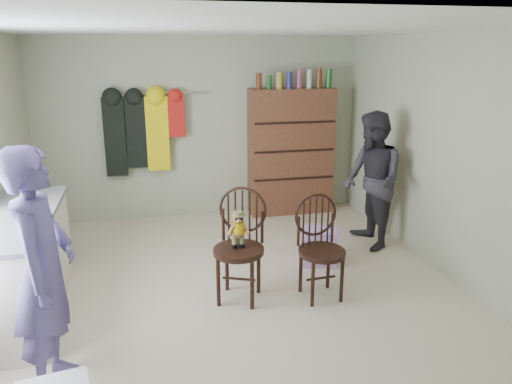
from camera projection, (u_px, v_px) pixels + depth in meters
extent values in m
plane|color=beige|center=(236.00, 290.00, 5.01)|extent=(5.00, 5.00, 0.00)
plane|color=#B2B799|center=(202.00, 129.00, 7.00)|extent=(4.50, 0.00, 4.50)
plane|color=#B2B799|center=(449.00, 157.00, 5.15)|extent=(0.00, 5.00, 5.00)
plane|color=white|center=(233.00, 28.00, 4.32)|extent=(5.00, 5.00, 0.00)
cube|color=silver|center=(22.00, 267.00, 4.46)|extent=(0.60, 1.80, 0.90)
cube|color=slate|center=(15.00, 217.00, 4.33)|extent=(0.64, 1.86, 0.04)
cylinder|color=#99999E|center=(49.00, 276.00, 4.08)|extent=(0.02, 0.02, 0.14)
cylinder|color=#99999E|center=(64.00, 237.00, 4.92)|extent=(0.02, 0.02, 0.14)
cylinder|color=black|center=(239.00, 251.00, 4.68)|extent=(0.63, 0.63, 0.05)
cylinder|color=black|center=(218.00, 282.00, 4.63)|extent=(0.04, 0.04, 0.48)
cylinder|color=black|center=(252.00, 285.00, 4.57)|extent=(0.04, 0.04, 0.48)
cylinder|color=black|center=(227.00, 268.00, 4.94)|extent=(0.04, 0.04, 0.48)
cylinder|color=black|center=(259.00, 270.00, 4.89)|extent=(0.04, 0.04, 0.48)
torus|color=black|center=(243.00, 210.00, 4.77)|extent=(0.44, 0.22, 0.47)
cylinder|color=black|center=(223.00, 225.00, 4.84)|extent=(0.03, 0.03, 0.32)
cylinder|color=black|center=(262.00, 227.00, 4.77)|extent=(0.03, 0.03, 0.32)
cylinder|color=#E4AD08|center=(238.00, 229.00, 4.64)|extent=(0.11, 0.11, 0.11)
cylinder|color=#475128|center=(238.00, 239.00, 4.67)|extent=(0.07, 0.07, 0.16)
sphere|color=#9E7042|center=(238.00, 218.00, 4.61)|extent=(0.10, 0.10, 0.10)
cylinder|color=#475128|center=(238.00, 213.00, 4.60)|extent=(0.09, 0.09, 0.03)
cube|color=black|center=(239.00, 219.00, 4.57)|extent=(0.07, 0.01, 0.02)
cylinder|color=black|center=(322.00, 252.00, 4.74)|extent=(0.47, 0.47, 0.04)
cylinder|color=black|center=(313.00, 284.00, 4.63)|extent=(0.04, 0.04, 0.44)
cylinder|color=black|center=(342.00, 280.00, 4.71)|extent=(0.04, 0.04, 0.44)
cylinder|color=black|center=(301.00, 271.00, 4.91)|extent=(0.04, 0.04, 0.44)
cylinder|color=black|center=(328.00, 267.00, 4.99)|extent=(0.04, 0.04, 0.44)
torus|color=black|center=(316.00, 215.00, 4.81)|extent=(0.43, 0.05, 0.43)
cylinder|color=black|center=(298.00, 231.00, 4.80)|extent=(0.03, 0.03, 0.30)
cylinder|color=black|center=(332.00, 228.00, 4.89)|extent=(0.03, 0.03, 0.30)
cube|color=pink|center=(319.00, 246.00, 5.57)|extent=(0.45, 0.39, 0.41)
imported|color=#544782|center=(43.00, 272.00, 3.37)|extent=(0.47, 0.67, 1.75)
imported|color=#2D2B33|center=(372.00, 181.00, 5.91)|extent=(0.64, 0.81, 1.64)
cube|color=brown|center=(291.00, 152.00, 7.18)|extent=(1.20, 0.38, 1.80)
cube|color=black|center=(294.00, 179.00, 7.10)|extent=(1.16, 0.02, 0.03)
cube|color=black|center=(295.00, 151.00, 6.99)|extent=(1.16, 0.02, 0.03)
cube|color=black|center=(295.00, 122.00, 6.88)|extent=(1.16, 0.02, 0.03)
cylinder|color=#592D14|center=(259.00, 81.00, 6.70)|extent=(0.08, 0.08, 0.22)
cylinder|color=#19591E|center=(269.00, 82.00, 6.74)|extent=(0.07, 0.07, 0.19)
cylinder|color=#A59933|center=(279.00, 81.00, 6.76)|extent=(0.09, 0.09, 0.22)
cylinder|color=navy|center=(289.00, 80.00, 6.79)|extent=(0.08, 0.08, 0.23)
cylinder|color=#8C3F59|center=(299.00, 79.00, 6.82)|extent=(0.07, 0.07, 0.26)
cylinder|color=#B2B2B7|center=(309.00, 79.00, 6.85)|extent=(0.07, 0.07, 0.26)
cylinder|color=#592D14|center=(319.00, 78.00, 6.88)|extent=(0.08, 0.08, 0.27)
cylinder|color=#19591E|center=(329.00, 79.00, 6.91)|extent=(0.08, 0.08, 0.26)
cylinder|color=#99999E|center=(172.00, 93.00, 6.72)|extent=(1.00, 0.02, 0.02)
cube|color=black|center=(115.00, 137.00, 6.65)|extent=(0.28, 0.10, 1.05)
cube|color=black|center=(136.00, 133.00, 6.70)|extent=(0.26, 0.10, 0.95)
cube|color=yellow|center=(157.00, 134.00, 6.76)|extent=(0.30, 0.10, 1.00)
cube|color=red|center=(176.00, 117.00, 6.76)|extent=(0.22, 0.10, 0.55)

